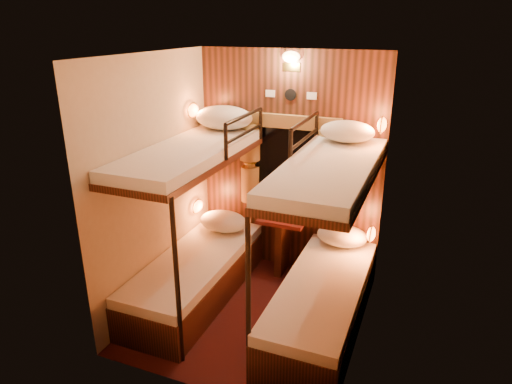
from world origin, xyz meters
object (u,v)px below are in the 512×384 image
at_px(bottle_left, 274,208).
at_px(bunk_right, 323,272).
at_px(bunk_left, 195,247).
at_px(table, 282,238).
at_px(bottle_right, 291,210).

bearing_deg(bottle_left, bunk_right, -46.10).
distance_m(bunk_left, table, 1.02).
distance_m(bunk_right, bottle_left, 1.09).
relative_size(bottle_left, bottle_right, 1.05).
bearing_deg(bottle_right, bottle_left, -165.64).
height_order(table, bottle_left, bottle_left).
distance_m(bunk_left, bottle_left, 0.97).
xyz_separation_m(bunk_right, table, (-0.65, 0.78, -0.14)).
xyz_separation_m(bunk_left, bottle_right, (0.73, 0.82, 0.19)).
bearing_deg(table, bottle_right, 23.11).
bearing_deg(bunk_left, bunk_right, 0.00).
bearing_deg(bottle_left, bunk_left, -125.66).
relative_size(bunk_left, table, 2.90).
distance_m(bunk_right, bottle_right, 1.01).
xyz_separation_m(table, bottle_left, (-0.09, -0.01, 0.34)).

